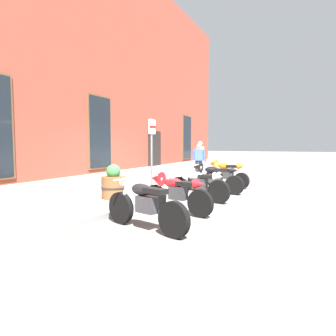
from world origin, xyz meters
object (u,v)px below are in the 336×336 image
motorcycle_black_naked (144,205)px  motorcycle_red_sport (174,191)px  motorcycle_white_sport (196,182)px  barrel_planter (114,185)px  pedestrian_blue_top (199,158)px  motorcycle_black_sport (212,176)px  parking_sign (152,145)px  pedestrian_tan_coat (200,156)px  motorcycle_orange_sport (224,172)px

motorcycle_black_naked → motorcycle_red_sport: same height
motorcycle_white_sport → barrel_planter: 2.44m
pedestrian_blue_top → barrel_planter: 6.61m
motorcycle_black_sport → motorcycle_black_naked: bearing=-177.3°
parking_sign → motorcycle_white_sport: bearing=-81.7°
parking_sign → barrel_planter: parking_sign is taller
motorcycle_red_sport → motorcycle_black_sport: motorcycle_black_sport is taller
parking_sign → pedestrian_tan_coat: bearing=5.7°
motorcycle_white_sport → parking_sign: size_ratio=0.88×
motorcycle_white_sport → parking_sign: 1.80m
motorcycle_black_sport → motorcycle_orange_sport: size_ratio=1.11×
motorcycle_black_sport → pedestrian_tan_coat: size_ratio=1.27×
motorcycle_black_naked → barrel_planter: 2.85m
motorcycle_white_sport → pedestrian_blue_top: size_ratio=1.32×
motorcycle_orange_sport → pedestrian_blue_top: (1.84, 1.76, 0.44)m
motorcycle_black_naked → pedestrian_tan_coat: size_ratio=1.25×
pedestrian_tan_coat → barrel_planter: size_ratio=1.75×
pedestrian_tan_coat → parking_sign: 6.14m
pedestrian_tan_coat → motorcycle_red_sport: bearing=-164.7°
motorcycle_white_sport → pedestrian_tan_coat: 6.24m
motorcycle_white_sport → motorcycle_orange_sport: bearing=0.5°
motorcycle_red_sport → motorcycle_orange_sport: size_ratio=1.03×
motorcycle_red_sport → motorcycle_white_sport: 1.79m
motorcycle_red_sport → pedestrian_blue_top: pedestrian_blue_top is taller
motorcycle_black_sport → parking_sign: parking_sign is taller
barrel_planter → motorcycle_red_sport: bearing=-98.0°
motorcycle_black_naked → motorcycle_orange_sport: (6.65, 0.23, 0.09)m
motorcycle_black_naked → pedestrian_tan_coat: bearing=13.4°
motorcycle_white_sport → pedestrian_tan_coat: pedestrian_tan_coat is taller
pedestrian_blue_top → pedestrian_tan_coat: bearing=15.1°
motorcycle_white_sport → parking_sign: (-0.20, 1.40, 1.12)m
motorcycle_red_sport → barrel_planter: bearing=82.0°
pedestrian_tan_coat → motorcycle_black_sport: bearing=-154.9°
motorcycle_black_sport → motorcycle_orange_sport: 1.60m
motorcycle_orange_sport → pedestrian_tan_coat: (2.62, 1.98, 0.52)m
pedestrian_blue_top → motorcycle_orange_sport: bearing=-136.2°
barrel_planter → motorcycle_orange_sport: bearing=-21.7°
motorcycle_red_sport → barrel_planter: 2.04m
motorcycle_black_naked → motorcycle_black_sport: (5.05, 0.24, 0.08)m
motorcycle_red_sport → motorcycle_white_sport: bearing=3.2°
barrel_planter → pedestrian_tan_coat: bearing=0.6°
barrel_planter → motorcycle_black_sport: bearing=-30.9°
motorcycle_orange_sport → parking_sign: parking_sign is taller
pedestrian_blue_top → barrel_planter: size_ratio=1.61×
motorcycle_black_sport → parking_sign: size_ratio=0.92×
motorcycle_red_sport → motorcycle_orange_sport: (5.04, 0.13, 0.04)m
motorcycle_black_sport → barrel_planter: (-3.16, 1.89, -0.02)m
pedestrian_blue_top → motorcycle_black_sport: bearing=-152.8°
motorcycle_red_sport → motorcycle_white_sport: size_ratio=0.98×
motorcycle_red_sport → motorcycle_orange_sport: motorcycle_orange_sport is taller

